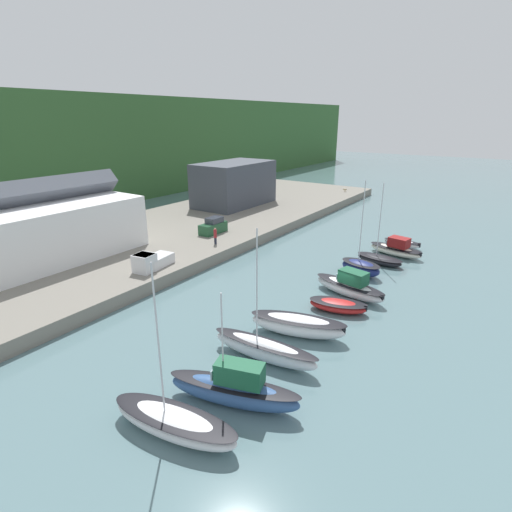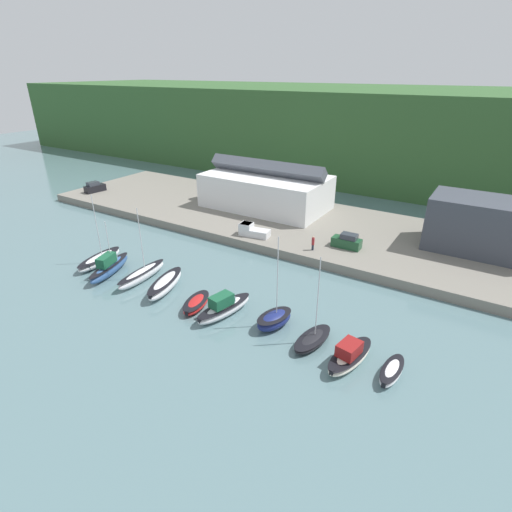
% 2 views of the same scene
% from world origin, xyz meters
% --- Properties ---
extents(ground_plane, '(320.00, 320.00, 0.00)m').
position_xyz_m(ground_plane, '(0.00, 0.00, 0.00)').
color(ground_plane, slate).
extents(hillside_backdrop, '(240.00, 53.89, 20.59)m').
position_xyz_m(hillside_backdrop, '(0.00, 79.84, 10.29)').
color(hillside_backdrop, '#335B2D').
rests_on(hillside_backdrop, ground_plane).
extents(quay_promenade, '(107.93, 24.94, 1.36)m').
position_xyz_m(quay_promenade, '(0.00, 28.07, 0.68)').
color(quay_promenade, gray).
rests_on(quay_promenade, ground_plane).
extents(harbor_clubhouse, '(22.81, 12.67, 8.89)m').
position_xyz_m(harbor_clubhouse, '(-12.97, 31.50, 4.62)').
color(harbor_clubhouse, white).
rests_on(harbor_clubhouse, quay_promenade).
extents(yacht_club_building, '(14.89, 8.41, 7.56)m').
position_xyz_m(yacht_club_building, '(23.25, 30.53, 5.14)').
color(yacht_club_building, '#3D424C').
rests_on(yacht_club_building, quay_promenade).
extents(moored_boat_0, '(3.51, 8.16, 9.99)m').
position_xyz_m(moored_boat_0, '(-21.80, 0.57, 0.72)').
color(moored_boat_0, white).
rests_on(moored_boat_0, ground_plane).
extents(moored_boat_1, '(4.10, 8.51, 7.33)m').
position_xyz_m(moored_boat_1, '(-18.07, -0.76, 1.10)').
color(moored_boat_1, '#33568E').
rests_on(moored_boat_1, ground_plane).
extents(moored_boat_2, '(2.15, 8.42, 9.73)m').
position_xyz_m(moored_boat_2, '(-13.13, 0.33, 0.85)').
color(moored_boat_2, white).
rests_on(moored_boat_2, ground_plane).
extents(moored_boat_3, '(4.21, 8.04, 1.68)m').
position_xyz_m(moored_boat_3, '(-8.74, 0.01, 0.88)').
color(moored_boat_3, white).
rests_on(moored_boat_3, ground_plane).
extents(moored_boat_4, '(3.45, 5.56, 1.02)m').
position_xyz_m(moored_boat_4, '(-3.01, -0.98, 0.55)').
color(moored_boat_4, red).
rests_on(moored_boat_4, ground_plane).
extents(moored_boat_5, '(3.62, 7.84, 2.67)m').
position_xyz_m(moored_boat_5, '(0.65, -0.59, 0.98)').
color(moored_boat_5, silver).
rests_on(moored_boat_5, ground_plane).
extents(moored_boat_6, '(3.46, 5.09, 10.34)m').
position_xyz_m(moored_boat_6, '(6.50, 0.49, 0.88)').
color(moored_boat_6, navy).
rests_on(moored_boat_6, ground_plane).
extents(moored_boat_7, '(3.04, 5.87, 9.52)m').
position_xyz_m(moored_boat_7, '(11.23, -0.08, 0.54)').
color(moored_boat_7, black).
rests_on(moored_boat_7, ground_plane).
extents(moored_boat_8, '(3.50, 7.07, 2.37)m').
position_xyz_m(moored_boat_8, '(15.36, -0.86, 0.85)').
color(moored_boat_8, white).
rests_on(moored_boat_8, ground_plane).
extents(moored_boat_9, '(1.86, 4.87, 0.98)m').
position_xyz_m(moored_boat_9, '(19.19, -0.57, 0.53)').
color(moored_boat_9, white).
rests_on(moored_boat_9, ground_plane).
extents(parked_car_0, '(2.37, 4.41, 2.16)m').
position_xyz_m(parked_car_0, '(-48.96, 21.25, 2.28)').
color(parked_car_0, black).
rests_on(parked_car_0, quay_promenade).
extents(parked_car_1, '(4.21, 1.81, 2.16)m').
position_xyz_m(parked_car_1, '(6.66, 21.62, 2.28)').
color(parked_car_1, '#1E4C2D').
rests_on(parked_car_1, quay_promenade).
extents(pickup_truck_0, '(4.96, 2.63, 1.90)m').
position_xyz_m(pickup_truck_0, '(-7.56, 18.20, 2.18)').
color(pickup_truck_0, silver).
rests_on(pickup_truck_0, quay_promenade).
extents(person_on_quay, '(0.40, 0.40, 2.14)m').
position_xyz_m(person_on_quay, '(2.85, 18.10, 2.46)').
color(person_on_quay, '#232838').
rests_on(person_on_quay, quay_promenade).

